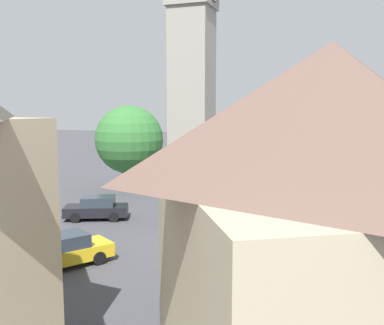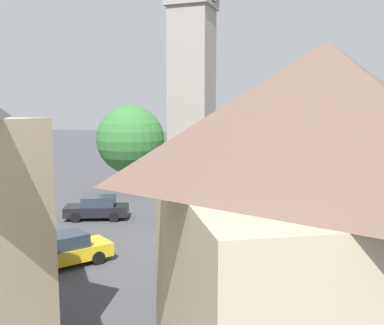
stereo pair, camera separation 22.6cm
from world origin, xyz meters
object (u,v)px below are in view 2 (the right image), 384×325
Objects in this scene: clock_tower at (192,4)px; lamp_post at (283,162)px; building_terrace_right at (320,230)px; pedestrian at (297,210)px; tree at (131,140)px; car_red_corner at (97,208)px; car_silver_kerb at (65,250)px; car_blue_kerb at (354,252)px.

clock_tower is 4.63× the size of lamp_post.
lamp_post is at bearing 9.41° from building_terrace_right.
tree is at bearing 65.47° from pedestrian.
pedestrian is (2.60, -12.72, 0.25)m from car_red_corner.
car_silver_kerb is at bearing 153.61° from lamp_post.
tree is 0.70× the size of building_terrace_right.
car_red_corner is 0.41× the size of building_terrace_right.
clock_tower is 18.44m from building_terrace_right.
car_silver_kerb is at bearing -162.42° from tree.
tree is 28.93m from building_terrace_right.
car_red_corner is (3.72, 15.89, 0.00)m from car_blue_kerb.
pedestrian is 16.98m from building_terrace_right.
lamp_post is (11.80, 4.84, 2.53)m from car_blue_kerb.
car_silver_kerb is 18.58m from tree.
car_blue_kerb is at bearing -6.68° from building_terrace_right.
clock_tower reaches higher than lamp_post.
clock_tower is 16.07m from car_blue_kerb.
pedestrian is (2.47, -6.09, -12.31)m from clock_tower.
building_terrace_right is 22.32m from lamp_post.
car_red_corner is 20.57m from building_terrace_right.
pedestrian is at bearing -67.93° from clock_tower.
lamp_post is at bearing 22.28° from car_blue_kerb.
building_terrace_right is (-14.04, -8.07, -8.83)m from clock_tower.
building_terrace_right is at bearing -170.59° from lamp_post.
car_red_corner is 0.91× the size of lamp_post.
car_silver_kerb is 13.56m from building_terrace_right.
car_silver_kerb is 17.97m from lamp_post.
tree is (17.33, 5.49, 3.82)m from car_silver_kerb.
building_terrace_right is (-6.05, -11.55, 3.73)m from car_silver_kerb.
car_silver_kerb is (-4.13, 12.75, 0.00)m from car_blue_kerb.
clock_tower is at bearing 112.07° from pedestrian.
pedestrian is (10.46, -9.57, 0.25)m from car_silver_kerb.
car_silver_kerb is 2.59× the size of pedestrian.
clock_tower is 5.09× the size of car_blue_kerb.
tree is at bearing 43.86° from clock_tower.
pedestrian is at bearing -114.53° from tree.
pedestrian is (6.33, 3.17, 0.25)m from car_blue_kerb.
car_silver_kerb is at bearing 156.41° from clock_tower.
lamp_post is (21.98, 3.64, -1.20)m from building_terrace_right.
car_red_corner is 13.92m from lamp_post.
lamp_post reaches higher than car_red_corner.
tree is (13.20, 18.24, 3.82)m from car_blue_kerb.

